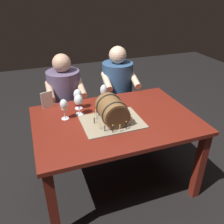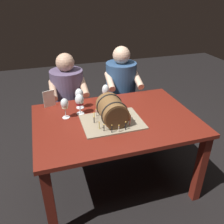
# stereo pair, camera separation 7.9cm
# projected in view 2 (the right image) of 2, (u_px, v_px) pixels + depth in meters

# --- Properties ---
(ground_plane) EXTENTS (8.00, 8.00, 0.00)m
(ground_plane) POSITION_uv_depth(u_px,v_px,m) (115.00, 181.00, 2.39)
(ground_plane) COLOR black
(dining_table) EXTENTS (1.39, 0.95, 0.73)m
(dining_table) POSITION_uv_depth(u_px,v_px,m) (116.00, 128.00, 2.09)
(dining_table) COLOR maroon
(dining_table) RESTS_ON ground
(barrel_cake) EXTENTS (0.50, 0.37, 0.23)m
(barrel_cake) POSITION_uv_depth(u_px,v_px,m) (112.00, 112.00, 1.94)
(barrel_cake) COLOR gray
(barrel_cake) RESTS_ON dining_table
(wine_glass_red) EXTENTS (0.08, 0.08, 0.19)m
(wine_glass_red) POSITION_uv_depth(u_px,v_px,m) (80.00, 101.00, 2.06)
(wine_glass_red) COLOR white
(wine_glass_red) RESTS_ON dining_table
(wine_glass_white) EXTENTS (0.07, 0.07, 0.18)m
(wine_glass_white) POSITION_uv_depth(u_px,v_px,m) (65.00, 104.00, 1.99)
(wine_glass_white) COLOR white
(wine_glass_white) RESTS_ON dining_table
(wine_glass_rose) EXTENTS (0.07, 0.07, 0.18)m
(wine_glass_rose) POSITION_uv_depth(u_px,v_px,m) (106.00, 91.00, 2.27)
(wine_glass_rose) COLOR white
(wine_glass_rose) RESTS_ON dining_table
(wine_glass_empty) EXTENTS (0.08, 0.08, 0.19)m
(wine_glass_empty) POSITION_uv_depth(u_px,v_px,m) (79.00, 95.00, 2.15)
(wine_glass_empty) COLOR white
(wine_glass_empty) RESTS_ON dining_table
(menu_card) EXTENTS (0.11, 0.04, 0.16)m
(menu_card) POSITION_uv_depth(u_px,v_px,m) (49.00, 99.00, 2.20)
(menu_card) COLOR silver
(menu_card) RESTS_ON dining_table
(person_seated_left) EXTENTS (0.39, 0.47, 1.13)m
(person_seated_left) POSITION_uv_depth(u_px,v_px,m) (69.00, 106.00, 2.69)
(person_seated_left) COLOR #372D40
(person_seated_left) RESTS_ON ground
(person_seated_right) EXTENTS (0.41, 0.50, 1.16)m
(person_seated_right) POSITION_uv_depth(u_px,v_px,m) (121.00, 98.00, 2.85)
(person_seated_right) COLOR #1B2D46
(person_seated_right) RESTS_ON ground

